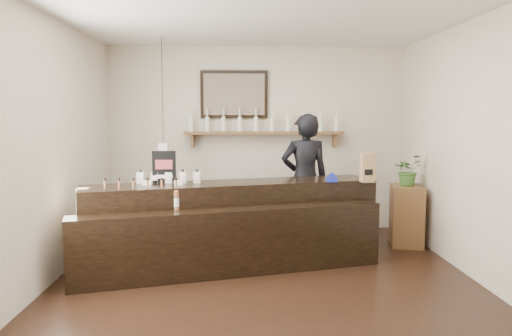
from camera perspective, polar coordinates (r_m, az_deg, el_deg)
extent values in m
plane|color=black|center=(5.46, 1.08, -12.79)|extent=(5.00, 5.00, 0.00)
plane|color=beige|center=(7.68, 0.13, 3.32)|extent=(4.50, 0.00, 4.50)
plane|color=beige|center=(2.70, 3.90, -1.66)|extent=(4.50, 0.00, 4.50)
plane|color=beige|center=(5.54, -22.83, 1.81)|extent=(0.00, 5.00, 5.00)
plane|color=beige|center=(5.76, 24.09, 1.90)|extent=(0.00, 5.00, 5.00)
plane|color=white|center=(5.27, 1.14, 17.38)|extent=(5.00, 5.00, 0.00)
cube|color=brown|center=(7.55, 0.92, 4.03)|extent=(2.40, 0.25, 0.04)
cube|color=brown|center=(7.61, -7.26, 3.09)|extent=(0.04, 0.20, 0.20)
cube|color=brown|center=(7.71, 8.96, 3.11)|extent=(0.04, 0.20, 0.20)
cube|color=black|center=(7.64, -2.52, 8.40)|extent=(1.02, 0.04, 0.72)
cube|color=#44392C|center=(7.62, -2.52, 8.41)|extent=(0.92, 0.01, 0.62)
cube|color=white|center=(6.86, -10.52, 1.64)|extent=(0.12, 0.12, 0.28)
cylinder|color=black|center=(6.85, -10.66, 8.70)|extent=(0.01, 0.01, 1.41)
cylinder|color=silver|center=(7.57, -7.45, 4.91)|extent=(0.07, 0.07, 0.20)
cone|color=silver|center=(7.57, -7.47, 5.87)|extent=(0.07, 0.07, 0.05)
cylinder|color=silver|center=(7.57, -7.47, 6.32)|extent=(0.02, 0.02, 0.07)
cylinder|color=gold|center=(7.57, -7.48, 6.68)|extent=(0.03, 0.03, 0.02)
cylinder|color=white|center=(7.57, -7.45, 4.75)|extent=(0.07, 0.07, 0.09)
cylinder|color=silver|center=(7.55, -5.60, 4.93)|extent=(0.07, 0.07, 0.20)
cone|color=silver|center=(7.55, -5.61, 5.89)|extent=(0.07, 0.07, 0.05)
cylinder|color=silver|center=(7.55, -5.61, 6.35)|extent=(0.02, 0.02, 0.07)
cylinder|color=gold|center=(7.55, -5.62, 6.70)|extent=(0.03, 0.03, 0.02)
cylinder|color=white|center=(7.55, -5.60, 4.77)|extent=(0.07, 0.07, 0.09)
cylinder|color=silver|center=(7.54, -3.74, 4.94)|extent=(0.07, 0.07, 0.20)
cone|color=silver|center=(7.54, -3.74, 5.91)|extent=(0.07, 0.07, 0.05)
cylinder|color=silver|center=(7.54, -3.75, 6.36)|extent=(0.02, 0.02, 0.07)
cylinder|color=gold|center=(7.54, -3.75, 6.72)|extent=(0.03, 0.03, 0.02)
cylinder|color=white|center=(7.54, -3.74, 4.79)|extent=(0.07, 0.07, 0.09)
cylinder|color=silver|center=(7.54, -1.87, 4.95)|extent=(0.07, 0.07, 0.20)
cone|color=silver|center=(7.53, -1.88, 5.92)|extent=(0.07, 0.07, 0.05)
cylinder|color=silver|center=(7.53, -1.88, 6.37)|extent=(0.02, 0.02, 0.07)
cylinder|color=gold|center=(7.53, -1.88, 6.73)|extent=(0.03, 0.03, 0.02)
cylinder|color=white|center=(7.54, -1.87, 4.80)|extent=(0.07, 0.07, 0.09)
cylinder|color=silver|center=(7.54, -0.01, 4.95)|extent=(0.07, 0.07, 0.20)
cone|color=silver|center=(7.54, -0.01, 5.92)|extent=(0.07, 0.07, 0.05)
cylinder|color=silver|center=(7.54, -0.01, 6.38)|extent=(0.02, 0.02, 0.07)
cylinder|color=gold|center=(7.54, -0.01, 6.73)|extent=(0.03, 0.03, 0.02)
cylinder|color=white|center=(7.54, -0.01, 4.80)|extent=(0.07, 0.07, 0.09)
cylinder|color=silver|center=(7.55, 1.85, 4.95)|extent=(0.07, 0.07, 0.20)
cone|color=silver|center=(7.55, 1.86, 5.92)|extent=(0.07, 0.07, 0.05)
cylinder|color=silver|center=(7.55, 1.86, 6.37)|extent=(0.02, 0.02, 0.07)
cylinder|color=gold|center=(7.55, 1.86, 6.73)|extent=(0.03, 0.03, 0.02)
cylinder|color=white|center=(7.55, 1.85, 4.80)|extent=(0.07, 0.07, 0.09)
cylinder|color=silver|center=(7.57, 3.71, 4.95)|extent=(0.07, 0.07, 0.20)
cone|color=silver|center=(7.57, 3.71, 5.91)|extent=(0.07, 0.07, 0.05)
cylinder|color=silver|center=(7.57, 3.72, 6.36)|extent=(0.02, 0.02, 0.07)
cylinder|color=gold|center=(7.57, 3.72, 6.72)|extent=(0.03, 0.03, 0.02)
cylinder|color=white|center=(7.57, 3.71, 4.79)|extent=(0.07, 0.07, 0.09)
cylinder|color=silver|center=(7.60, 5.55, 4.93)|extent=(0.07, 0.07, 0.20)
cone|color=silver|center=(7.60, 5.56, 5.89)|extent=(0.07, 0.07, 0.05)
cylinder|color=silver|center=(7.60, 5.56, 6.34)|extent=(0.02, 0.02, 0.07)
cylinder|color=gold|center=(7.60, 5.57, 6.70)|extent=(0.03, 0.03, 0.02)
cylinder|color=white|center=(7.60, 5.55, 4.78)|extent=(0.07, 0.07, 0.09)
cylinder|color=silver|center=(7.63, 7.37, 4.92)|extent=(0.07, 0.07, 0.20)
cone|color=silver|center=(7.63, 7.39, 5.87)|extent=(0.07, 0.07, 0.05)
cylinder|color=silver|center=(7.63, 7.39, 6.32)|extent=(0.02, 0.02, 0.07)
cylinder|color=gold|center=(7.63, 7.40, 6.67)|extent=(0.03, 0.03, 0.02)
cylinder|color=white|center=(7.63, 7.37, 4.77)|extent=(0.07, 0.07, 0.09)
cylinder|color=silver|center=(7.68, 9.18, 4.90)|extent=(0.07, 0.07, 0.20)
cone|color=silver|center=(7.68, 9.20, 5.84)|extent=(0.07, 0.07, 0.05)
cylinder|color=silver|center=(7.68, 9.20, 6.29)|extent=(0.02, 0.02, 0.07)
cylinder|color=gold|center=(7.68, 9.21, 6.64)|extent=(0.03, 0.03, 0.02)
cylinder|color=white|center=(7.68, 9.18, 4.74)|extent=(0.07, 0.07, 0.09)
cube|color=black|center=(6.00, -2.63, -6.25)|extent=(3.52, 1.51, 0.97)
cube|color=black|center=(5.58, -2.68, -8.44)|extent=(3.44, 1.21, 0.74)
cube|color=white|center=(5.79, -12.37, -1.68)|extent=(0.10, 0.04, 0.05)
cube|color=white|center=(5.73, -8.84, -1.69)|extent=(0.10, 0.04, 0.05)
cube|color=#CDBB7D|center=(5.74, -19.11, -3.97)|extent=(0.12, 0.12, 0.12)
cube|color=#CDBB7D|center=(5.73, -19.15, -2.79)|extent=(0.12, 0.12, 0.12)
cube|color=silver|center=(5.97, -13.04, -1.08)|extent=(0.08, 0.08, 0.13)
cube|color=#F7C0C9|center=(5.92, -13.13, -1.14)|extent=(0.07, 0.00, 0.06)
cylinder|color=black|center=(5.96, -13.06, -0.30)|extent=(0.02, 0.02, 0.03)
cube|color=silver|center=(5.94, -11.49, -1.08)|extent=(0.08, 0.08, 0.13)
cube|color=#F7C0C9|center=(5.89, -11.57, -1.14)|extent=(0.07, 0.00, 0.06)
cylinder|color=black|center=(5.93, -11.51, -0.30)|extent=(0.02, 0.02, 0.03)
cube|color=silver|center=(5.91, -9.93, -1.08)|extent=(0.08, 0.08, 0.13)
cube|color=#F7C0C9|center=(5.87, -9.99, -1.13)|extent=(0.07, 0.00, 0.06)
cylinder|color=black|center=(5.91, -9.94, -0.29)|extent=(0.02, 0.02, 0.03)
cube|color=silver|center=(5.89, -8.35, -1.08)|extent=(0.08, 0.08, 0.13)
cube|color=#F7C0C9|center=(5.85, -8.40, -1.13)|extent=(0.07, 0.00, 0.06)
cylinder|color=black|center=(5.88, -8.36, -0.29)|extent=(0.02, 0.02, 0.03)
cube|color=silver|center=(5.88, -6.76, -1.08)|extent=(0.08, 0.08, 0.13)
cube|color=#F7C0C9|center=(5.83, -6.80, -1.13)|extent=(0.07, 0.00, 0.06)
cylinder|color=black|center=(5.87, -6.77, -0.28)|extent=(0.02, 0.02, 0.03)
cylinder|color=brown|center=(5.67, -16.85, -3.59)|extent=(0.07, 0.07, 0.20)
cone|color=brown|center=(5.65, -16.88, -2.32)|extent=(0.07, 0.07, 0.05)
cylinder|color=brown|center=(5.64, -16.90, -1.72)|extent=(0.02, 0.02, 0.07)
cylinder|color=black|center=(5.64, -16.92, -1.25)|extent=(0.03, 0.03, 0.02)
cylinder|color=white|center=(5.68, -16.84, -3.80)|extent=(0.07, 0.07, 0.09)
cylinder|color=brown|center=(5.63, -15.33, -3.61)|extent=(0.07, 0.07, 0.20)
cone|color=brown|center=(5.62, -15.37, -2.33)|extent=(0.07, 0.07, 0.05)
cylinder|color=brown|center=(5.61, -15.39, -1.73)|extent=(0.02, 0.02, 0.07)
cylinder|color=black|center=(5.60, -15.40, -1.25)|extent=(0.03, 0.03, 0.02)
cylinder|color=white|center=(5.64, -15.33, -3.82)|extent=(0.07, 0.07, 0.09)
cylinder|color=brown|center=(5.60, -13.80, -3.63)|extent=(0.07, 0.07, 0.20)
cone|color=brown|center=(5.58, -13.83, -2.34)|extent=(0.07, 0.07, 0.05)
cylinder|color=brown|center=(5.57, -13.85, -1.73)|extent=(0.02, 0.02, 0.07)
cylinder|color=black|center=(5.57, -13.86, -1.25)|extent=(0.03, 0.03, 0.02)
cylinder|color=white|center=(5.60, -13.80, -3.83)|extent=(0.07, 0.07, 0.09)
cylinder|color=brown|center=(5.57, -12.25, -3.64)|extent=(0.07, 0.07, 0.20)
cone|color=brown|center=(5.55, -12.28, -2.35)|extent=(0.07, 0.07, 0.05)
cylinder|color=brown|center=(5.54, -12.29, -1.74)|extent=(0.02, 0.02, 0.07)
cylinder|color=black|center=(5.54, -12.30, -1.25)|extent=(0.03, 0.03, 0.02)
cylinder|color=white|center=(5.57, -12.25, -3.85)|extent=(0.07, 0.07, 0.09)
cylinder|color=brown|center=(5.55, -10.69, -3.65)|extent=(0.07, 0.07, 0.20)
cone|color=brown|center=(5.53, -10.71, -2.36)|extent=(0.07, 0.07, 0.05)
cylinder|color=brown|center=(5.52, -10.72, -1.74)|extent=(0.02, 0.02, 0.07)
cylinder|color=black|center=(5.51, -10.73, -1.26)|extent=(0.03, 0.03, 0.02)
cylinder|color=white|center=(5.55, -10.68, -3.86)|extent=(0.07, 0.07, 0.09)
cylinder|color=brown|center=(5.52, -9.11, -3.66)|extent=(0.07, 0.07, 0.20)
cone|color=brown|center=(5.50, -9.13, -2.36)|extent=(0.07, 0.07, 0.05)
cylinder|color=brown|center=(5.50, -9.14, -1.74)|extent=(0.02, 0.02, 0.07)
cylinder|color=black|center=(5.49, -9.15, -1.25)|extent=(0.03, 0.03, 0.02)
cylinder|color=white|center=(5.53, -9.10, -3.87)|extent=(0.07, 0.07, 0.09)
cube|color=black|center=(5.88, -10.46, 0.09)|extent=(0.27, 0.03, 0.38)
cube|color=#9C3840|center=(5.87, -10.49, 0.39)|extent=(0.20, 0.01, 0.11)
cube|color=white|center=(5.88, -10.46, -0.98)|extent=(0.20, 0.01, 0.04)
cube|color=#9A724A|center=(6.07, 12.63, 0.05)|extent=(0.17, 0.13, 0.35)
cube|color=black|center=(6.01, 12.77, -0.48)|extent=(0.10, 0.01, 0.07)
cube|color=#161F9E|center=(6.00, 8.66, -1.31)|extent=(0.13, 0.06, 0.06)
cylinder|color=#161F9E|center=(6.00, 8.66, -0.88)|extent=(0.07, 0.04, 0.07)
cube|color=brown|center=(7.12, 16.81, -5.19)|extent=(0.51, 0.63, 0.82)
imported|color=#3B692A|center=(7.03, 16.96, -0.23)|extent=(0.49, 0.48, 0.42)
imported|color=black|center=(6.81, 5.60, -0.34)|extent=(0.78, 0.56, 2.02)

